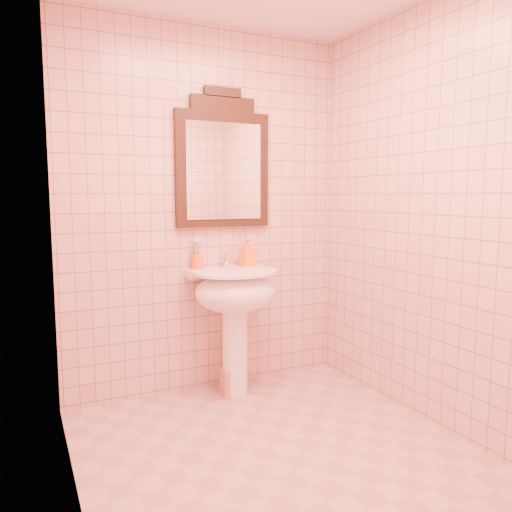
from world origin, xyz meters
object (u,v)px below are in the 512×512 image
pedestal_sink (235,300)px  toothbrush_cup (197,261)px  mirror (223,164)px  towel (233,382)px  soap_dispenser (247,253)px

pedestal_sink → toothbrush_cup: (-0.20, 0.18, 0.26)m
mirror → toothbrush_cup: size_ratio=4.99×
towel → soap_dispenser: bearing=37.4°
mirror → towel: bearing=-95.7°
pedestal_sink → mirror: size_ratio=0.92×
mirror → soap_dispenser: size_ratio=4.81×
soap_dispenser → towel: bearing=-148.7°
toothbrush_cup → mirror: bearing=5.8°
towel → toothbrush_cup: bearing=135.2°
mirror → towel: (-0.02, -0.20, -1.48)m
pedestal_sink → soap_dispenser: (0.15, 0.13, 0.30)m
pedestal_sink → towel: 0.57m
mirror → toothbrush_cup: 0.69m
pedestal_sink → mirror: mirror is taller
toothbrush_cup → soap_dispenser: size_ratio=0.96×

